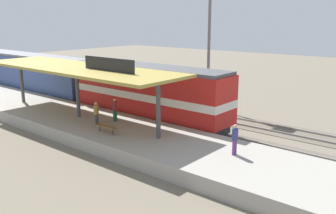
{
  "coord_description": "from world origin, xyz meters",
  "views": [
    {
      "loc": [
        -20.96,
        -22.37,
        8.15
      ],
      "look_at": [
        -1.38,
        -6.1,
        2.0
      ],
      "focal_mm": 39.32,
      "sensor_mm": 36.0,
      "label": 1
    }
  ],
  "objects_px": {
    "person_walking": "(115,109)",
    "person_boarding": "(235,138)",
    "locomotive": "(148,93)",
    "freight_car": "(92,76)",
    "person_waiting": "(96,113)",
    "platform_bench": "(106,127)",
    "passenger_carriage_front": "(28,73)",
    "light_mast": "(210,16)"
  },
  "relations": [
    {
      "from": "freight_car",
      "to": "person_walking",
      "type": "xyz_separation_m",
      "value": [
        -8.33,
        -12.94,
        -0.12
      ]
    },
    {
      "from": "person_walking",
      "to": "locomotive",
      "type": "bearing_deg",
      "value": 2.84
    },
    {
      "from": "person_waiting",
      "to": "person_walking",
      "type": "xyz_separation_m",
      "value": [
        1.6,
        -0.11,
        0.0
      ]
    },
    {
      "from": "platform_bench",
      "to": "locomotive",
      "type": "xyz_separation_m",
      "value": [
        6.0,
        1.83,
        1.07
      ]
    },
    {
      "from": "person_waiting",
      "to": "person_walking",
      "type": "height_order",
      "value": "same"
    },
    {
      "from": "locomotive",
      "to": "freight_car",
      "type": "bearing_deg",
      "value": 70.17
    },
    {
      "from": "locomotive",
      "to": "light_mast",
      "type": "distance_m",
      "value": 9.84
    },
    {
      "from": "freight_car",
      "to": "person_boarding",
      "type": "bearing_deg",
      "value": -110.75
    },
    {
      "from": "passenger_carriage_front",
      "to": "locomotive",
      "type": "bearing_deg",
      "value": -90.0
    },
    {
      "from": "light_mast",
      "to": "person_waiting",
      "type": "distance_m",
      "value": 14.68
    },
    {
      "from": "person_boarding",
      "to": "locomotive",
      "type": "bearing_deg",
      "value": 68.12
    },
    {
      "from": "passenger_carriage_front",
      "to": "freight_car",
      "type": "bearing_deg",
      "value": -48.75
    },
    {
      "from": "passenger_carriage_front",
      "to": "platform_bench",
      "type": "bearing_deg",
      "value": -106.84
    },
    {
      "from": "person_walking",
      "to": "person_waiting",
      "type": "bearing_deg",
      "value": 176.15
    },
    {
      "from": "light_mast",
      "to": "person_walking",
      "type": "distance_m",
      "value": 13.26
    },
    {
      "from": "locomotive",
      "to": "passenger_carriage_front",
      "type": "xyz_separation_m",
      "value": [
        0.0,
        18.0,
        -0.1
      ]
    },
    {
      "from": "person_walking",
      "to": "person_boarding",
      "type": "relative_size",
      "value": 1.0
    },
    {
      "from": "locomotive",
      "to": "person_boarding",
      "type": "height_order",
      "value": "locomotive"
    },
    {
      "from": "locomotive",
      "to": "person_waiting",
      "type": "bearing_deg",
      "value": -179.17
    },
    {
      "from": "freight_car",
      "to": "platform_bench",
      "type": "bearing_deg",
      "value": -126.01
    },
    {
      "from": "freight_car",
      "to": "person_waiting",
      "type": "distance_m",
      "value": 16.23
    },
    {
      "from": "freight_car",
      "to": "person_boarding",
      "type": "height_order",
      "value": "freight_car"
    },
    {
      "from": "freight_car",
      "to": "person_boarding",
      "type": "relative_size",
      "value": 7.02
    },
    {
      "from": "platform_bench",
      "to": "passenger_carriage_front",
      "type": "xyz_separation_m",
      "value": [
        6.0,
        19.83,
        0.97
      ]
    },
    {
      "from": "locomotive",
      "to": "light_mast",
      "type": "bearing_deg",
      "value": -3.49
    },
    {
      "from": "platform_bench",
      "to": "person_boarding",
      "type": "distance_m",
      "value": 8.56
    },
    {
      "from": "passenger_carriage_front",
      "to": "person_waiting",
      "type": "distance_m",
      "value": 18.85
    },
    {
      "from": "locomotive",
      "to": "person_boarding",
      "type": "bearing_deg",
      "value": -111.88
    },
    {
      "from": "person_waiting",
      "to": "person_walking",
      "type": "bearing_deg",
      "value": -3.85
    },
    {
      "from": "freight_car",
      "to": "light_mast",
      "type": "relative_size",
      "value": 1.03
    },
    {
      "from": "freight_car",
      "to": "locomotive",
      "type": "bearing_deg",
      "value": -109.83
    },
    {
      "from": "passenger_carriage_front",
      "to": "person_waiting",
      "type": "bearing_deg",
      "value": -106.44
    },
    {
      "from": "person_waiting",
      "to": "freight_car",
      "type": "bearing_deg",
      "value": 52.26
    },
    {
      "from": "locomotive",
      "to": "person_waiting",
      "type": "height_order",
      "value": "locomotive"
    },
    {
      "from": "freight_car",
      "to": "person_waiting",
      "type": "bearing_deg",
      "value": -127.74
    },
    {
      "from": "person_waiting",
      "to": "platform_bench",
      "type": "bearing_deg",
      "value": -110.88
    },
    {
      "from": "locomotive",
      "to": "passenger_carriage_front",
      "type": "distance_m",
      "value": 18.0
    },
    {
      "from": "person_walking",
      "to": "person_boarding",
      "type": "height_order",
      "value": "same"
    },
    {
      "from": "platform_bench",
      "to": "person_boarding",
      "type": "bearing_deg",
      "value": -77.02
    },
    {
      "from": "platform_bench",
      "to": "person_waiting",
      "type": "relative_size",
      "value": 0.99
    },
    {
      "from": "locomotive",
      "to": "freight_car",
      "type": "distance_m",
      "value": 13.57
    },
    {
      "from": "platform_bench",
      "to": "freight_car",
      "type": "bearing_deg",
      "value": 53.99
    }
  ]
}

